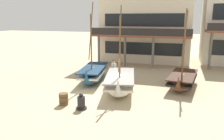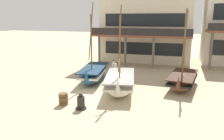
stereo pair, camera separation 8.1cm
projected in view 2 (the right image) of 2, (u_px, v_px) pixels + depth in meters
The scene contains 8 objects.
ground_plane at pixel (107, 94), 14.83m from camera, with size 120.00×120.00×0.00m, color tan.
fishing_boat_near_left at pixel (120, 82), 15.12m from camera, with size 2.76×4.89×5.75m.
fishing_boat_centre_large at pixel (183, 80), 15.97m from camera, with size 2.23×4.41×5.51m.
fishing_boat_far_right at pixel (94, 73), 17.66m from camera, with size 2.34×4.80×6.07m.
fisherman_by_hull at pixel (114, 71), 17.72m from camera, with size 0.42×0.39×1.68m.
capstan_winch at pixel (81, 103), 12.30m from camera, with size 0.60×0.60×0.91m.
wooden_barrel at pixel (63, 99), 12.91m from camera, with size 0.56×0.56×0.70m.
harbor_building_main at pixel (147, 20), 26.02m from camera, with size 10.39×7.90×9.37m.
Camera 2 is at (4.54, -13.33, 4.93)m, focal length 35.85 mm.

